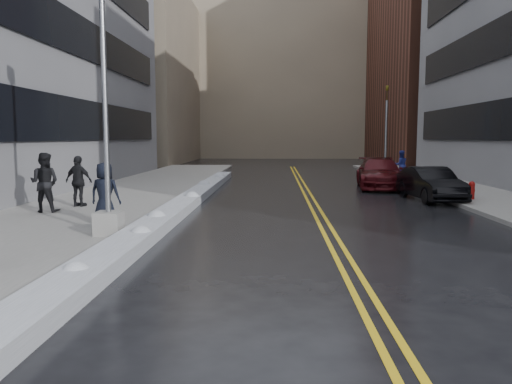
# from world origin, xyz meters

# --- Properties ---
(ground) EXTENTS (160.00, 160.00, 0.00)m
(ground) POSITION_xyz_m (0.00, 0.00, 0.00)
(ground) COLOR black
(ground) RESTS_ON ground
(sidewalk_west) EXTENTS (5.50, 50.00, 0.15)m
(sidewalk_west) POSITION_xyz_m (-5.75, 10.00, 0.07)
(sidewalk_west) COLOR gray
(sidewalk_west) RESTS_ON ground
(sidewalk_east) EXTENTS (4.00, 50.00, 0.15)m
(sidewalk_east) POSITION_xyz_m (10.00, 10.00, 0.07)
(sidewalk_east) COLOR gray
(sidewalk_east) RESTS_ON ground
(lane_line_left) EXTENTS (0.12, 50.00, 0.01)m
(lane_line_left) POSITION_xyz_m (2.35, 10.00, 0.00)
(lane_line_left) COLOR gold
(lane_line_left) RESTS_ON ground
(lane_line_right) EXTENTS (0.12, 50.00, 0.01)m
(lane_line_right) POSITION_xyz_m (2.65, 10.00, 0.00)
(lane_line_right) COLOR gold
(lane_line_right) RESTS_ON ground
(snow_ridge) EXTENTS (0.90, 30.00, 0.34)m
(snow_ridge) POSITION_xyz_m (-2.45, 8.00, 0.17)
(snow_ridge) COLOR silver
(snow_ridge) RESTS_ON ground
(building_west_far) EXTENTS (14.00, 22.00, 18.00)m
(building_west_far) POSITION_xyz_m (-15.50, 44.00, 9.00)
(building_west_far) COLOR gray
(building_west_far) RESTS_ON ground
(building_east_far) EXTENTS (14.00, 20.00, 28.00)m
(building_east_far) POSITION_xyz_m (19.00, 42.00, 14.00)
(building_east_far) COLOR #562D21
(building_east_far) RESTS_ON ground
(building_far) EXTENTS (36.00, 16.00, 22.00)m
(building_far) POSITION_xyz_m (2.00, 60.00, 11.00)
(building_far) COLOR gray
(building_far) RESTS_ON ground
(lamppost) EXTENTS (0.65, 0.65, 7.62)m
(lamppost) POSITION_xyz_m (-3.30, 2.00, 2.53)
(lamppost) COLOR gray
(lamppost) RESTS_ON sidewalk_west
(fire_hydrant) EXTENTS (0.26, 0.26, 0.73)m
(fire_hydrant) POSITION_xyz_m (9.00, 10.00, 0.55)
(fire_hydrant) COLOR maroon
(fire_hydrant) RESTS_ON sidewalk_east
(traffic_signal) EXTENTS (0.16, 0.20, 6.00)m
(traffic_signal) POSITION_xyz_m (8.50, 24.00, 3.40)
(traffic_signal) COLOR gray
(traffic_signal) RESTS_ON sidewalk_east
(pedestrian_b) EXTENTS (0.98, 0.76, 2.00)m
(pedestrian_b) POSITION_xyz_m (-6.75, 5.81, 1.15)
(pedestrian_b) COLOR black
(pedestrian_b) RESTS_ON sidewalk_west
(pedestrian_c) EXTENTS (0.91, 0.63, 1.79)m
(pedestrian_c) POSITION_xyz_m (-3.96, 3.66, 1.04)
(pedestrian_c) COLOR black
(pedestrian_c) RESTS_ON sidewalk_west
(pedestrian_d) EXTENTS (1.16, 0.72, 1.85)m
(pedestrian_d) POSITION_xyz_m (-6.15, 7.21, 1.07)
(pedestrian_d) COLOR black
(pedestrian_d) RESTS_ON sidewalk_west
(pedestrian_east) EXTENTS (0.92, 0.75, 1.73)m
(pedestrian_east) POSITION_xyz_m (8.46, 19.52, 1.02)
(pedestrian_east) COLOR navy
(pedestrian_east) RESTS_ON sidewalk_east
(car_black) EXTENTS (1.91, 4.45, 1.43)m
(car_black) POSITION_xyz_m (7.50, 10.55, 0.71)
(car_black) COLOR black
(car_black) RESTS_ON ground
(car_maroon) EXTENTS (2.77, 5.64, 1.58)m
(car_maroon) POSITION_xyz_m (6.44, 15.73, 0.79)
(car_maroon) COLOR #400A0E
(car_maroon) RESTS_ON ground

